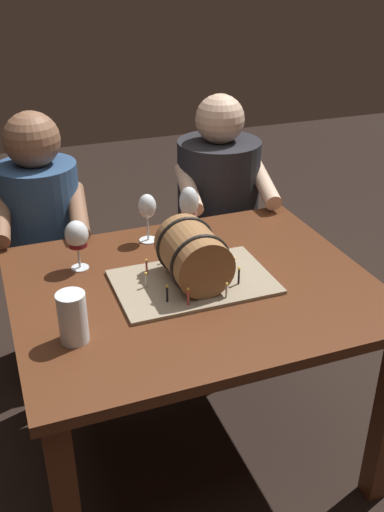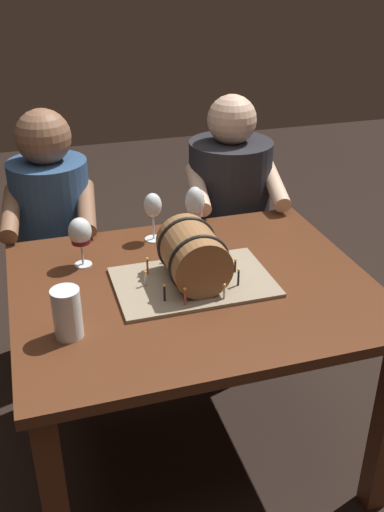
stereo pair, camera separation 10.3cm
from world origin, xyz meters
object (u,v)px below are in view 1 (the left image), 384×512
at_px(wine_glass_rose, 189,204).
at_px(person_seated_right, 218,228).
at_px(barrel_cake, 192,259).
at_px(dining_table, 193,313).
at_px(wine_glass_empty, 147,208).
at_px(beer_pint, 73,319).
at_px(wine_glass_red, 77,236).
at_px(person_seated_left, 48,261).

distance_m(wine_glass_rose, person_seated_right, 0.57).
bearing_deg(barrel_cake, dining_table, -59.37).
height_order(dining_table, wine_glass_empty, wine_glass_empty).
bearing_deg(person_seated_right, wine_glass_empty, -140.57).
distance_m(dining_table, barrel_cake, 0.20).
xyz_separation_m(barrel_cake, person_seated_right, (0.39, 0.71, -0.27)).
bearing_deg(beer_pint, dining_table, 22.32).
relative_size(wine_glass_red, wine_glass_empty, 0.96).
relative_size(wine_glass_empty, person_seated_right, 0.16).
relative_size(wine_glass_red, beer_pint, 1.18).
bearing_deg(wine_glass_empty, person_seated_left, 133.82).
bearing_deg(wine_glass_empty, barrel_cake, -82.83).
bearing_deg(wine_glass_rose, dining_table, -108.01).
height_order(person_seated_left, person_seated_right, person_seated_right).
xyz_separation_m(person_seated_left, person_seated_right, (0.78, 0.00, 0.02)).
bearing_deg(wine_glass_empty, wine_glass_red, -156.55).
bearing_deg(wine_glass_rose, wine_glass_red, -167.56).
distance_m(barrel_cake, wine_glass_red, 0.40).
bearing_deg(dining_table, barrel_cake, 120.63).
xyz_separation_m(wine_glass_empty, beer_pint, (-0.37, -0.52, -0.06)).
distance_m(wine_glass_red, wine_glass_rose, 0.44).
bearing_deg(dining_table, person_seated_right, 61.31).
xyz_separation_m(barrel_cake, person_seated_left, (-0.39, 0.71, -0.29)).
distance_m(wine_glass_empty, person_seated_right, 0.65).
bearing_deg(person_seated_right, dining_table, -118.69).
distance_m(wine_glass_empty, wine_glass_rose, 0.16).
xyz_separation_m(wine_glass_rose, beer_pint, (-0.53, -0.50, -0.06)).
relative_size(dining_table, wine_glass_red, 6.57).
distance_m(barrel_cake, wine_glass_rose, 0.34).
bearing_deg(person_seated_left, person_seated_right, 0.03).
bearing_deg(wine_glass_rose, beer_pint, -136.47).
bearing_deg(person_seated_right, wine_glass_red, -146.17).
bearing_deg(person_seated_right, wine_glass_rose, -126.36).
xyz_separation_m(dining_table, person_seated_left, (-0.39, 0.71, -0.09)).
relative_size(barrel_cake, wine_glass_empty, 2.75).
distance_m(wine_glass_empty, beer_pint, 0.65).
bearing_deg(wine_glass_empty, person_seated_right, 39.43).
xyz_separation_m(dining_table, barrel_cake, (-0.00, 0.00, 0.20)).
bearing_deg(wine_glass_rose, person_seated_left, 142.27).
height_order(beer_pint, person_seated_right, person_seated_right).
xyz_separation_m(wine_glass_empty, person_seated_right, (0.44, 0.36, -0.31)).
height_order(wine_glass_empty, person_seated_right, person_seated_right).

